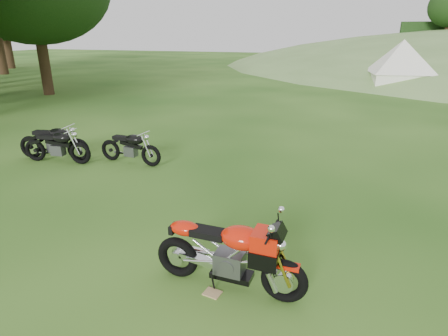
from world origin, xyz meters
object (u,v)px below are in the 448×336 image
(vintage_moto_a, at_px, (130,146))
(vintage_moto_b, at_px, (57,145))
(sport_motorcycle, at_px, (228,249))
(tent_mid, at_px, (401,65))
(vintage_moto_c, at_px, (53,141))
(plywood_board, at_px, (212,293))

(vintage_moto_a, height_order, vintage_moto_b, vintage_moto_b)
(sport_motorcycle, relative_size, vintage_moto_a, 1.13)
(vintage_moto_b, xyz_separation_m, tent_mid, (9.71, 17.82, 0.91))
(sport_motorcycle, height_order, vintage_moto_c, sport_motorcycle)
(vintage_moto_a, height_order, vintage_moto_c, vintage_moto_c)
(sport_motorcycle, distance_m, plywood_board, 0.64)
(vintage_moto_c, height_order, tent_mid, tent_mid)
(tent_mid, bearing_deg, vintage_moto_b, -126.50)
(plywood_board, height_order, vintage_moto_b, vintage_moto_b)
(sport_motorcycle, distance_m, vintage_moto_c, 7.08)
(sport_motorcycle, bearing_deg, tent_mid, 81.61)
(vintage_moto_a, distance_m, vintage_moto_c, 2.12)
(plywood_board, relative_size, vintage_moto_a, 0.13)
(plywood_board, distance_m, tent_mid, 21.88)
(vintage_moto_c, bearing_deg, sport_motorcycle, -39.53)
(sport_motorcycle, bearing_deg, vintage_moto_c, 151.18)
(vintage_moto_a, bearing_deg, vintage_moto_c, -165.42)
(plywood_board, bearing_deg, tent_mid, 79.39)
(vintage_moto_c, bearing_deg, tent_mid, 51.79)
(plywood_board, relative_size, vintage_moto_c, 0.11)
(tent_mid, bearing_deg, vintage_moto_c, -127.32)
(plywood_board, distance_m, vintage_moto_b, 6.77)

